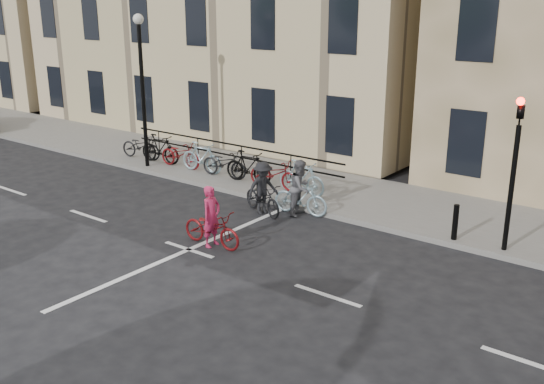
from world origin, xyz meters
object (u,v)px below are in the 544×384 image
Objects in this scene: cyclist_grey at (301,193)px; cyclist_dark at (263,193)px; traffic_light at (515,156)px; cyclist_pink at (212,225)px; lamp_post at (142,72)px.

cyclist_grey is 0.95× the size of cyclist_dark.
traffic_light is 6.80m from cyclist_dark.
cyclist_dark is at bearing 9.02° from cyclist_pink.
traffic_light reaches higher than cyclist_pink.
traffic_light is at bearing -0.27° from lamp_post.
cyclist_pink is at bearing -147.44° from traffic_light.
cyclist_grey reaches higher than cyclist_pink.
traffic_light is 2.16× the size of cyclist_dark.
cyclist_pink is at bearing -29.62° from lamp_post.
cyclist_dark is at bearing -10.64° from lamp_post.
traffic_light is 5.85m from cyclist_grey.
traffic_light reaches higher than cyclist_dark.
cyclist_dark is (-0.91, -0.57, -0.05)m from cyclist_grey.
traffic_light reaches higher than cyclist_grey.
cyclist_dark is (6.25, -1.17, -2.89)m from lamp_post.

